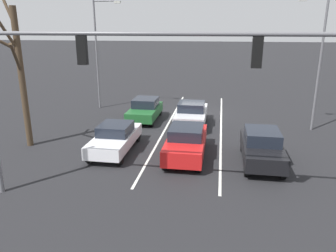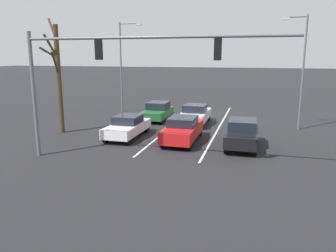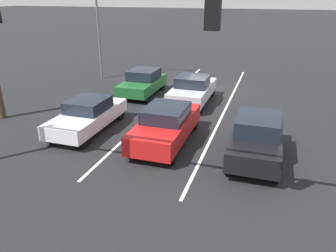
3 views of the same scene
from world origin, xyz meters
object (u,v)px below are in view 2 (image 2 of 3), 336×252
(car_black_leftlane_front, at_px, (242,133))
(car_darkgreen_rightlane_second, at_px, (158,111))
(car_silver_midlane_second, at_px, (195,114))
(bare_tree_near, at_px, (58,75))
(car_white_rightlane_front, at_px, (128,126))
(street_lamp_right_shoulder, at_px, (123,61))
(car_red_midlane_front, at_px, (183,129))
(street_lamp_left_shoulder, at_px, (301,66))
(traffic_signal_gantry, at_px, (104,64))

(car_black_leftlane_front, bearing_deg, car_darkgreen_rightlane_second, -42.16)
(car_silver_midlane_second, height_order, bare_tree_near, bare_tree_near)
(car_white_rightlane_front, relative_size, street_lamp_right_shoulder, 0.55)
(car_red_midlane_front, bearing_deg, street_lamp_right_shoulder, -49.73)
(street_lamp_left_shoulder, xyz_separation_m, bare_tree_near, (16.09, 5.49, -0.59))
(car_black_leftlane_front, distance_m, car_white_rightlane_front, 7.48)
(street_lamp_left_shoulder, bearing_deg, car_white_rightlane_front, 26.38)
(car_black_leftlane_front, xyz_separation_m, car_darkgreen_rightlane_second, (7.25, -6.57, -0.08))
(traffic_signal_gantry, xyz_separation_m, street_lamp_right_shoulder, (5.00, -14.11, -0.14))
(car_white_rightlane_front, height_order, street_lamp_right_shoulder, street_lamp_right_shoulder)
(street_lamp_left_shoulder, distance_m, bare_tree_near, 17.01)
(car_darkgreen_rightlane_second, distance_m, traffic_signal_gantry, 11.94)
(car_silver_midlane_second, xyz_separation_m, car_darkgreen_rightlane_second, (3.33, -0.72, -0.03))
(street_lamp_right_shoulder, bearing_deg, traffic_signal_gantry, 109.52)
(car_red_midlane_front, relative_size, traffic_signal_gantry, 0.36)
(car_red_midlane_front, bearing_deg, car_black_leftlane_front, 175.32)
(traffic_signal_gantry, height_order, bare_tree_near, bare_tree_near)
(bare_tree_near, bearing_deg, car_white_rightlane_front, 179.96)
(car_red_midlane_front, height_order, street_lamp_left_shoulder, street_lamp_left_shoulder)
(car_white_rightlane_front, distance_m, bare_tree_near, 6.00)
(bare_tree_near, bearing_deg, traffic_signal_gantry, 139.80)
(car_red_midlane_front, relative_size, street_lamp_left_shoulder, 0.57)
(street_lamp_right_shoulder, bearing_deg, car_darkgreen_rightlane_second, 145.16)
(car_white_rightlane_front, distance_m, street_lamp_right_shoulder, 10.68)
(car_black_leftlane_front, distance_m, bare_tree_near, 12.89)
(car_silver_midlane_second, bearing_deg, car_black_leftlane_front, 123.81)
(car_white_rightlane_front, bearing_deg, car_silver_midlane_second, -123.43)
(car_darkgreen_rightlane_second, distance_m, bare_tree_near, 8.67)
(car_black_leftlane_front, bearing_deg, street_lamp_left_shoulder, -121.20)
(street_lamp_left_shoulder, bearing_deg, traffic_signal_gantry, 46.33)
(traffic_signal_gantry, bearing_deg, car_black_leftlane_front, -144.61)
(street_lamp_left_shoulder, height_order, bare_tree_near, street_lamp_left_shoulder)
(traffic_signal_gantry, bearing_deg, bare_tree_near, -40.20)
(car_white_rightlane_front, bearing_deg, car_darkgreen_rightlane_second, -92.05)
(car_red_midlane_front, xyz_separation_m, traffic_signal_gantry, (2.80, 4.90, 4.14))
(car_white_rightlane_front, bearing_deg, car_red_midlane_front, 177.42)
(traffic_signal_gantry, height_order, street_lamp_left_shoulder, street_lamp_left_shoulder)
(car_white_rightlane_front, bearing_deg, traffic_signal_gantry, 101.10)
(bare_tree_near, bearing_deg, car_red_midlane_front, 178.87)
(car_red_midlane_front, bearing_deg, car_white_rightlane_front, -2.58)
(bare_tree_near, bearing_deg, car_black_leftlane_front, 177.82)
(car_darkgreen_rightlane_second, distance_m, street_lamp_right_shoulder, 6.54)
(street_lamp_right_shoulder, xyz_separation_m, bare_tree_near, (1.00, 9.03, -0.75))
(car_silver_midlane_second, height_order, traffic_signal_gantry, traffic_signal_gantry)
(car_white_rightlane_front, distance_m, car_darkgreen_rightlane_second, 6.10)
(car_white_rightlane_front, xyz_separation_m, street_lamp_right_shoulder, (4.01, -9.03, 4.06))
(street_lamp_right_shoulder, xyz_separation_m, street_lamp_left_shoulder, (-15.09, 3.54, -0.16))
(car_black_leftlane_front, bearing_deg, traffic_signal_gantry, 35.39)
(car_black_leftlane_front, relative_size, bare_tree_near, 0.54)
(car_red_midlane_front, height_order, car_silver_midlane_second, car_red_midlane_front)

